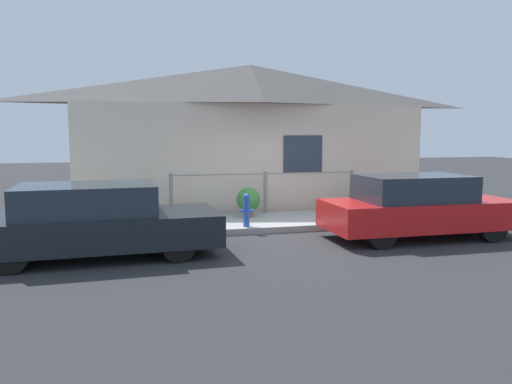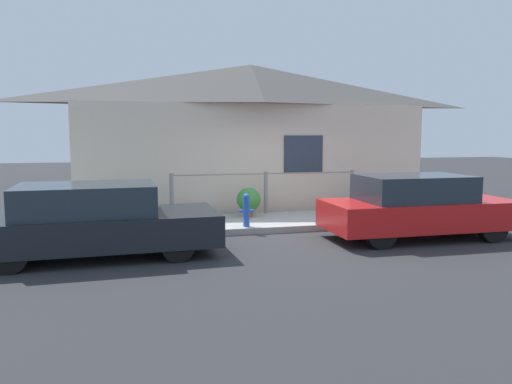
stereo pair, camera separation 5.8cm
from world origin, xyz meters
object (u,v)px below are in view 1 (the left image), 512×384
Objects in this scene: potted_plant_near_hydrant at (248,200)px; potted_plant_by_fence at (115,212)px; fire_hydrant at (246,209)px; potted_plant_corner at (373,200)px; car_right at (418,207)px; car_left at (95,221)px.

potted_plant_near_hydrant reaches higher than potted_plant_by_fence.
fire_hydrant is at bearing -25.08° from potted_plant_by_fence.
potted_plant_by_fence is 6.58m from potted_plant_corner.
fire_hydrant is 1.31× the size of potted_plant_corner.
potted_plant_near_hydrant is 3.42m from potted_plant_corner.
car_right reaches higher than potted_plant_by_fence.
potted_plant_near_hydrant is at bearing 74.53° from fire_hydrant.
potted_plant_near_hydrant is at bearing -1.53° from potted_plant_by_fence.
potted_plant_by_fence is 0.82× the size of potted_plant_corner.
fire_hydrant is 1.01× the size of potted_plant_near_hydrant.
car_right is at bearing -23.44° from fire_hydrant.
car_left is at bearing -154.94° from fire_hydrant.
potted_plant_near_hydrant is (0.34, 1.24, 0.03)m from fire_hydrant.
potted_plant_by_fence is at bearing 156.06° from car_right.
potted_plant_near_hydrant is 1.57× the size of potted_plant_by_fence.
potted_plant_near_hydrant reaches higher than potted_plant_corner.
car_left is 7.68× the size of potted_plant_corner.
fire_hydrant is 3.98m from potted_plant_corner.
car_left is 6.45m from car_right.
car_left is 3.43m from fire_hydrant.
potted_plant_corner is (3.76, 1.31, -0.08)m from fire_hydrant.
car_right is 3.65m from fire_hydrant.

